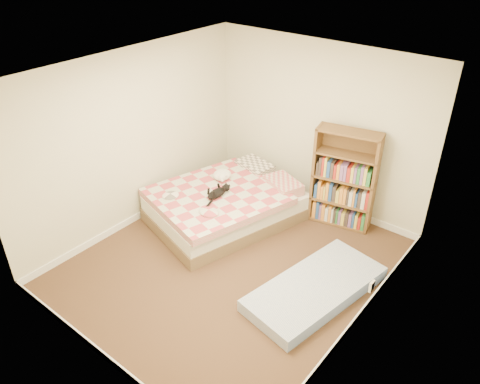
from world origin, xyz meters
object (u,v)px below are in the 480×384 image
Objects in this scene: bookshelf at (343,190)px; floor_mattress at (315,289)px; bed at (228,203)px; white_dog at (222,175)px; black_cat at (218,192)px.

bookshelf reaches higher than floor_mattress.
bed is 8.01× the size of white_dog.
black_cat reaches higher than floor_mattress.
floor_mattress is at bearing -6.54° from black_cat.
bed is 4.19× the size of black_cat.
black_cat is (-1.33, -1.19, 0.02)m from bookshelf.
bed is at bearing -31.79° from white_dog.
white_dog is at bearing -165.66° from bookshelf.
black_cat is at bearing -150.09° from bookshelf.
bed is 1.36× the size of floor_mattress.
floor_mattress is 1.94m from black_cat.
floor_mattress is 5.90× the size of white_dog.
bed reaches higher than floor_mattress.
bed is 1.68m from bookshelf.
bookshelf is (1.35, 0.96, 0.29)m from bed.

